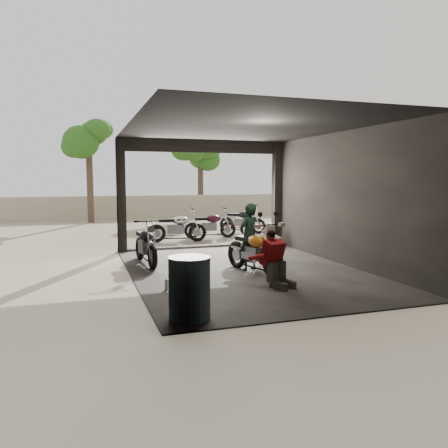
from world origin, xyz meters
TOP-DOWN VIEW (x-y plane):
  - ground at (0.00, 0.00)m, footprint 80.00×80.00m
  - garage at (0.00, 0.55)m, footprint 7.00×7.13m
  - boundary_wall at (0.00, 14.00)m, footprint 18.00×0.30m
  - tree_left at (-3.00, 12.50)m, footprint 2.20×2.20m
  - tree_right at (2.80, 14.00)m, footprint 2.20×2.20m
  - main_bike at (0.12, -0.29)m, footprint 1.14×1.86m
  - left_bike at (-2.00, 1.43)m, footprint 0.83×1.73m
  - outside_bike_a at (-0.48, 4.92)m, footprint 1.76×0.92m
  - outside_bike_b at (0.83, 5.49)m, footprint 1.65×0.79m
  - outside_bike_c at (2.40, 6.49)m, footprint 1.67×1.60m
  - rider at (0.11, 0.01)m, footprint 0.66×0.58m
  - mechanic at (0.06, -1.59)m, footprint 0.76×0.87m
  - stool at (2.00, 2.96)m, footprint 0.37×0.37m
  - helmet at (1.99, 2.97)m, footprint 0.33×0.34m
  - oil_drum at (-2.00, -3.00)m, footprint 0.80×0.80m
  - sign_post at (3.65, 5.17)m, footprint 0.76×0.08m

SIDE VIEW (x-z plane):
  - ground at x=0.00m, z-range 0.00..0.00m
  - stool at x=2.00m, z-range 0.18..0.70m
  - oil_drum at x=-2.00m, z-range 0.00..0.94m
  - mechanic at x=0.06m, z-range 0.00..1.06m
  - outside_bike_b at x=0.83m, z-range 0.00..1.08m
  - outside_bike_c at x=2.40m, z-range 0.00..1.11m
  - left_bike at x=-2.00m, z-range 0.00..1.13m
  - outside_bike_a at x=-0.48m, z-range 0.00..1.14m
  - main_bike at x=0.12m, z-range 0.00..1.16m
  - boundary_wall at x=0.00m, z-range 0.00..1.20m
  - helmet at x=1.99m, z-range 0.51..0.76m
  - rider at x=0.11m, z-range 0.00..1.53m
  - garage at x=0.00m, z-range -0.32..2.88m
  - sign_post at x=3.65m, z-range 0.39..2.68m
  - tree_right at x=2.80m, z-range 1.06..6.06m
  - tree_left at x=-3.00m, z-range 1.19..6.79m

